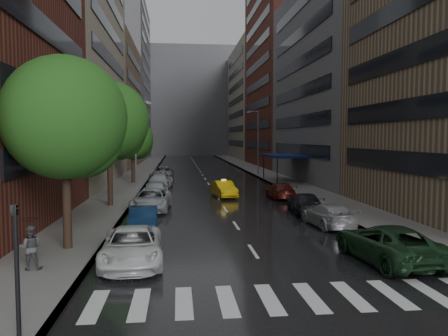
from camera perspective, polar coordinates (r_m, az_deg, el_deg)
The scene contains 19 objects.
ground at distance 16.96m, azimuth 6.22°, elevation -14.22°, with size 220.00×220.00×0.00m, color gray.
road at distance 66.04m, azimuth -3.02°, elevation -0.60°, with size 14.00×140.00×0.01m, color black.
sidewalk_left at distance 66.18m, azimuth -10.82°, elevation -0.60°, with size 4.00×140.00×0.15m, color gray.
sidewalk_right at distance 67.11m, azimuth 4.68°, elevation -0.48°, with size 4.00×140.00×0.15m, color gray.
crosswalk at distance 15.17m, azimuth 8.66°, elevation -16.44°, with size 13.15×2.80×0.01m.
buildings_left at distance 76.17m, azimuth -15.02°, elevation 11.93°, with size 8.00×108.00×38.00m.
buildings_right at distance 75.39m, azimuth 8.35°, elevation 11.38°, with size 8.05×109.10×36.00m.
building_far at distance 134.21m, azimuth -4.59°, elevation 8.56°, with size 40.00×14.00×32.00m, color slate.
tree_near at distance 21.37m, azimuth -20.08°, elevation 6.15°, with size 5.67×5.67×9.04m.
tree_mid at distance 34.11m, azimuth -14.79°, elevation 5.97°, with size 6.00×6.00×9.57m.
tree_far at distance 50.93m, azimuth -11.86°, elevation 3.74°, with size 4.72×4.72×7.52m.
taxi at distance 38.86m, azimuth -0.03°, elevation -2.76°, with size 1.53×4.40×1.45m, color #E1B00B.
parked_cars_left at distance 39.21m, azimuth -8.85°, elevation -2.70°, with size 2.98×44.18×1.57m.
parked_cars_right at distance 27.32m, azimuth 13.03°, elevation -5.72°, with size 3.11×24.87×1.60m.
ped_black_umbrella at distance 18.76m, azimuth -23.99°, elevation -8.41°, with size 0.96×0.98×2.09m.
traffic_light at distance 12.61m, azimuth -25.47°, elevation -10.48°, with size 0.18×0.15×3.45m.
street_lamp_left at distance 45.94m, azimuth -11.38°, elevation 3.41°, with size 1.74×0.22×9.00m.
street_lamp_right at distance 61.76m, azimuth 4.40°, elevation 3.61°, with size 1.74×0.22×9.00m.
awning at distance 52.29m, azimuth 7.73°, elevation 1.59°, with size 4.00×8.00×3.12m.
Camera 1 is at (-3.45, -15.74, 5.30)m, focal length 35.00 mm.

